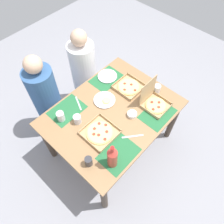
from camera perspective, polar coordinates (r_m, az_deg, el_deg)
name	(u,v)px	position (r m, az deg, el deg)	size (l,w,h in m)	color
ground_plane	(112,144)	(2.89, 0.00, -8.52)	(6.00, 6.00, 0.00)	gray
dining_table	(112,118)	(2.33, 0.00, -1.58)	(1.33, 1.02, 0.76)	#3F3328
placemat_near_left	(119,154)	(2.01, 1.80, -10.99)	(0.36, 0.26, 0.00)	#236638
placemat_near_right	(158,114)	(2.27, 11.91, -0.50)	(0.36, 0.26, 0.00)	#236638
placemat_far_left	(67,110)	(2.29, -11.76, 0.51)	(0.36, 0.26, 0.00)	#236638
placemat_far_right	(107,79)	(2.52, -1.42, 8.73)	(0.36, 0.26, 0.00)	#236638
pizza_box_corner_right	(129,87)	(2.44, 4.46, 6.65)	(0.28, 0.28, 0.04)	tan
pizza_box_center	(100,132)	(2.10, -3.18, -5.40)	(0.30, 0.30, 0.04)	tan
pizza_box_edge_far	(154,102)	(2.29, 11.04, 2.60)	(0.25, 0.26, 0.29)	tan
plate_near_left	(107,76)	(2.54, -1.22, 9.41)	(0.22, 0.22, 0.02)	white
plate_far_right	(105,100)	(2.31, -1.95, 3.17)	(0.23, 0.23, 0.03)	white
soda_bottle	(112,157)	(1.85, 0.09, -11.84)	(0.09, 0.09, 0.32)	#B2382D
cup_dark	(157,89)	(2.41, 11.75, 6.03)	(0.08, 0.08, 0.09)	silver
cup_spare	(89,161)	(1.94, -6.17, -12.81)	(0.07, 0.07, 0.10)	#333338
cup_red	(77,119)	(2.15, -9.11, -1.90)	(0.08, 0.08, 0.10)	silver
cup_clear_left	(61,116)	(2.20, -13.36, -1.13)	(0.08, 0.08, 0.11)	silver
condiment_bowl	(132,114)	(2.20, 5.32, -0.60)	(0.10, 0.10, 0.04)	white
knife_by_near_right	(133,136)	(2.09, 5.46, -6.41)	(0.21, 0.02, 0.01)	#B7B7BC
fork_by_near_left	(78,103)	(2.32, -8.85, 2.30)	(0.19, 0.02, 0.01)	#B7B7BC
diner_left_seat	(47,101)	(2.69, -16.64, 2.85)	(0.32, 0.32, 1.23)	#33598C
diner_right_seat	(84,75)	(2.90, -7.31, 9.76)	(0.32, 0.32, 1.20)	white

